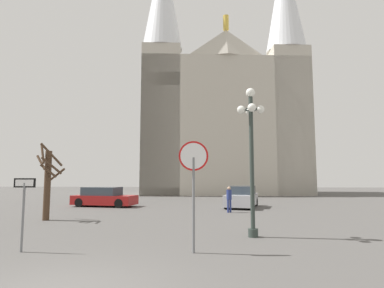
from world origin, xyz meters
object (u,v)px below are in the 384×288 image
(bare_tree, at_px, (48,181))
(parked_car_near_silver, at_px, (242,197))
(cathedral, at_px, (223,110))
(one_way_arrow_sign, at_px, (24,204))
(street_lamp, at_px, (251,143))
(parked_car_far_red, at_px, (104,197))
(pedestrian_walking, at_px, (229,197))
(stop_sign, at_px, (194,172))

(bare_tree, distance_m, parked_car_near_silver, 12.86)
(cathedral, relative_size, one_way_arrow_sign, 15.33)
(street_lamp, distance_m, parked_car_far_red, 14.90)
(one_way_arrow_sign, bearing_deg, bare_tree, 113.69)
(cathedral, distance_m, pedestrian_walking, 22.94)
(parked_car_far_red, bearing_deg, stop_sign, -60.94)
(street_lamp, height_order, pedestrian_walking, street_lamp)
(cathedral, bearing_deg, bare_tree, -111.00)
(one_way_arrow_sign, bearing_deg, parked_car_near_silver, 61.63)
(street_lamp, bearing_deg, bare_tree, 159.65)
(parked_car_near_silver, relative_size, parked_car_far_red, 0.91)
(stop_sign, relative_size, one_way_arrow_sign, 1.51)
(cathedral, distance_m, parked_car_far_red, 22.22)
(bare_tree, relative_size, parked_car_near_silver, 0.88)
(street_lamp, bearing_deg, parked_car_near_silver, 87.36)
(stop_sign, height_order, pedestrian_walking, stop_sign)
(stop_sign, height_order, street_lamp, street_lamp)
(cathedral, xyz_separation_m, parked_car_near_silver, (0.82, -17.42, -10.05))
(cathedral, relative_size, pedestrian_walking, 20.78)
(bare_tree, relative_size, parked_car_far_red, 0.80)
(street_lamp, xyz_separation_m, bare_tree, (-9.87, 3.66, -1.46))
(bare_tree, bearing_deg, parked_car_near_silver, 35.80)
(bare_tree, height_order, pedestrian_walking, bare_tree)
(stop_sign, height_order, parked_car_far_red, stop_sign)
(stop_sign, relative_size, parked_car_far_red, 0.67)
(street_lamp, xyz_separation_m, parked_car_near_silver, (0.51, 11.15, -2.72))
(parked_car_far_red, bearing_deg, street_lamp, -49.16)
(pedestrian_walking, bearing_deg, stop_sign, -98.09)
(stop_sign, xyz_separation_m, one_way_arrow_sign, (-5.03, -0.27, -0.92))
(street_lamp, distance_m, bare_tree, 10.63)
(one_way_arrow_sign, relative_size, bare_tree, 0.56)
(street_lamp, bearing_deg, parked_car_far_red, 130.84)
(street_lamp, height_order, parked_car_far_red, street_lamp)
(stop_sign, xyz_separation_m, street_lamp, (2.00, 2.55, 1.11))
(stop_sign, bearing_deg, street_lamp, 51.90)
(one_way_arrow_sign, relative_size, parked_car_near_silver, 0.49)
(cathedral, bearing_deg, pedestrian_walking, -90.59)
(cathedral, relative_size, street_lamp, 5.92)
(cathedral, bearing_deg, one_way_arrow_sign, -102.08)
(cathedral, bearing_deg, parked_car_far_red, -117.91)
(cathedral, height_order, bare_tree, cathedral)
(parked_car_near_silver, bearing_deg, one_way_arrow_sign, -118.37)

